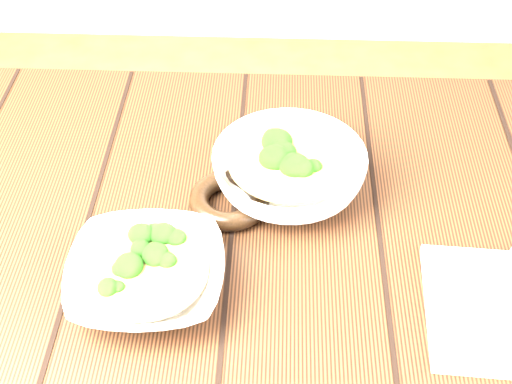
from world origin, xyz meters
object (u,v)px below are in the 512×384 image
object	(u,v)px
soup_bowl_front	(146,276)
trivet	(229,200)
table	(247,299)
soup_bowl_back	(289,171)

from	to	relation	value
soup_bowl_front	trivet	world-z (taller)	soup_bowl_front
table	trivet	world-z (taller)	trivet
trivet	soup_bowl_front	bearing A→B (deg)	-121.49
trivet	table	bearing A→B (deg)	-69.00
soup_bowl_front	soup_bowl_back	distance (m)	0.26
soup_bowl_front	trivet	size ratio (longest dim) A/B	1.79
table	soup_bowl_back	bearing A→B (deg)	62.25
table	soup_bowl_back	xyz separation A→B (m)	(0.06, 0.11, 0.16)
table	trivet	size ratio (longest dim) A/B	10.65
soup_bowl_back	trivet	size ratio (longest dim) A/B	2.10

